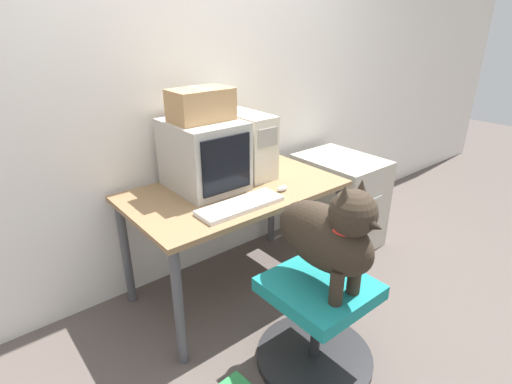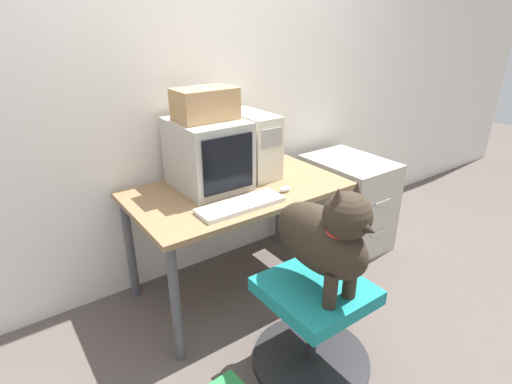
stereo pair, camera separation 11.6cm
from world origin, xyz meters
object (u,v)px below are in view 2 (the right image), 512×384
dog (326,236)px  office_chair (313,326)px  crt_monitor (208,154)px  pc_tower (251,144)px  cardboard_box (205,104)px  keyboard (241,205)px  filing_cabinet (347,202)px

dog → office_chair: bearing=90.0°
crt_monitor → dog: crt_monitor is taller
pc_tower → office_chair: (-0.26, -0.88, -0.66)m
pc_tower → cardboard_box: bearing=-177.1°
dog → cardboard_box: (-0.06, 0.90, 0.42)m
cardboard_box → pc_tower: bearing=2.9°
keyboard → cardboard_box: (0.01, 0.36, 0.47)m
crt_monitor → dog: 0.91m
crt_monitor → cardboard_box: (0.00, 0.00, 0.28)m
dog → filing_cabinet: size_ratio=0.81×
keyboard → filing_cabinet: 1.20m
pc_tower → dog: bearing=-105.6°
crt_monitor → cardboard_box: bearing=90.0°
crt_monitor → pc_tower: 0.32m
dog → filing_cabinet: dog is taller
keyboard → office_chair: 0.70m
cardboard_box → office_chair: bearing=-85.9°
office_chair → crt_monitor: bearing=94.1°
crt_monitor → keyboard: (-0.01, -0.36, -0.18)m
filing_cabinet → cardboard_box: bearing=173.5°
crt_monitor → office_chair: crt_monitor is taller
keyboard → dog: dog is taller
keyboard → filing_cabinet: size_ratio=0.71×
pc_tower → filing_cabinet: bearing=-10.2°
keyboard → cardboard_box: cardboard_box is taller
keyboard → crt_monitor: bearing=87.7°
dog → filing_cabinet: 1.36m
office_chair → filing_cabinet: (1.04, 0.74, 0.10)m
crt_monitor → pc_tower: bearing=3.6°
crt_monitor → cardboard_box: cardboard_box is taller
pc_tower → crt_monitor: bearing=-176.4°
office_chair → filing_cabinet: bearing=35.6°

